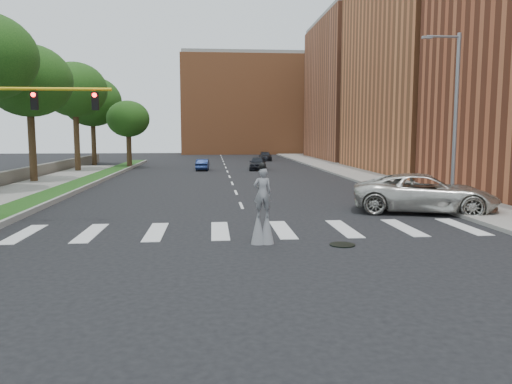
{
  "coord_description": "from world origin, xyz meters",
  "views": [
    {
      "loc": [
        -1.59,
        -19.0,
        3.98
      ],
      "look_at": [
        0.1,
        0.0,
        1.7
      ],
      "focal_mm": 35.0,
      "sensor_mm": 36.0,
      "label": 1
    }
  ],
  "objects": [
    {
      "name": "ground_plane",
      "position": [
        0.0,
        0.0,
        0.0
      ],
      "size": [
        160.0,
        160.0,
        0.0
      ],
      "primitive_type": "plane",
      "color": "black",
      "rests_on": "ground"
    },
    {
      "name": "grass_median",
      "position": [
        -11.5,
        20.0,
        0.12
      ],
      "size": [
        2.0,
        60.0,
        0.25
      ],
      "primitive_type": "cube",
      "color": "#184313",
      "rests_on": "ground"
    },
    {
      "name": "median_curb",
      "position": [
        -10.45,
        20.0,
        0.14
      ],
      "size": [
        0.2,
        60.0,
        0.28
      ],
      "primitive_type": "cube",
      "color": "gray",
      "rests_on": "ground"
    },
    {
      "name": "sidewalk_right",
      "position": [
        12.5,
        25.0,
        0.09
      ],
      "size": [
        5.0,
        90.0,
        0.18
      ],
      "primitive_type": "cube",
      "color": "gray",
      "rests_on": "ground"
    },
    {
      "name": "stone_wall",
      "position": [
        -17.0,
        22.0,
        0.55
      ],
      "size": [
        0.5,
        56.0,
        1.1
      ],
      "primitive_type": "cube",
      "color": "#605A52",
      "rests_on": "ground"
    },
    {
      "name": "manhole",
      "position": [
        3.0,
        -2.0,
        0.02
      ],
      "size": [
        0.9,
        0.9,
        0.04
      ],
      "primitive_type": "cylinder",
      "color": "black",
      "rests_on": "ground"
    },
    {
      "name": "building_mid",
      "position": [
        22.0,
        30.0,
        12.0
      ],
      "size": [
        16.0,
        22.0,
        24.0
      ],
      "primitive_type": "cube",
      "color": "#BE6A3B",
      "rests_on": "ground"
    },
    {
      "name": "building_far",
      "position": [
        22.0,
        54.0,
        10.0
      ],
      "size": [
        16.0,
        22.0,
        20.0
      ],
      "primitive_type": "cube",
      "color": "#A35B3C",
      "rests_on": "ground"
    },
    {
      "name": "building_backdrop",
      "position": [
        6.0,
        78.0,
        9.0
      ],
      "size": [
        26.0,
        14.0,
        18.0
      ],
      "primitive_type": "cube",
      "color": "#BE6A3B",
      "rests_on": "ground"
    },
    {
      "name": "streetlight",
      "position": [
        10.9,
        6.0,
        4.9
      ],
      "size": [
        2.05,
        0.2,
        9.0
      ],
      "color": "slate",
      "rests_on": "ground"
    },
    {
      "name": "traffic_signal",
      "position": [
        -9.78,
        3.0,
        4.15
      ],
      "size": [
        5.3,
        0.23,
        6.2
      ],
      "color": "black",
      "rests_on": "ground"
    },
    {
      "name": "stilt_performer",
      "position": [
        0.2,
        -1.5,
        1.16
      ],
      "size": [
        0.84,
        0.53,
        2.93
      ],
      "rotation": [
        0.0,
        0.0,
        3.17
      ],
      "color": "#362515",
      "rests_on": "ground"
    },
    {
      "name": "suv_crossing",
      "position": [
        9.0,
        4.86,
        0.97
      ],
      "size": [
        7.61,
        5.18,
        1.93
      ],
      "primitive_type": "imported",
      "rotation": [
        0.0,
        0.0,
        1.26
      ],
      "color": "beige",
      "rests_on": "ground"
    },
    {
      "name": "car_near",
      "position": [
        3.3,
        33.97,
        0.73
      ],
      "size": [
        2.18,
        4.43,
        1.45
      ],
      "primitive_type": "imported",
      "rotation": [
        0.0,
        0.0,
        -0.11
      ],
      "color": "black",
      "rests_on": "ground"
    },
    {
      "name": "car_mid",
      "position": [
        -2.56,
        34.05,
        0.59
      ],
      "size": [
        1.43,
        3.65,
        1.18
      ],
      "primitive_type": "imported",
      "rotation": [
        0.0,
        0.0,
        3.09
      ],
      "color": "navy",
      "rests_on": "ground"
    },
    {
      "name": "car_far",
      "position": [
        6.0,
        51.51,
        0.61
      ],
      "size": [
        1.9,
        4.25,
        1.21
      ],
      "primitive_type": "imported",
      "rotation": [
        0.0,
        0.0,
        -0.05
      ],
      "color": "black",
      "rests_on": "ground"
    },
    {
      "name": "tree_3",
      "position": [
        -15.57,
        21.52,
        7.92
      ],
      "size": [
        6.55,
        6.55,
        10.74
      ],
      "color": "#362515",
      "rests_on": "ground"
    },
    {
      "name": "tree_4",
      "position": [
        -15.05,
        32.6,
        8.16
      ],
      "size": [
        6.34,
        6.34,
        10.9
      ],
      "color": "#362515",
      "rests_on": "ground"
    },
    {
      "name": "tree_5",
      "position": [
        -15.86,
        43.36,
        7.65
      ],
      "size": [
        7.01,
        7.01,
        10.66
      ],
      "color": "#362515",
      "rests_on": "ground"
    },
    {
      "name": "tree_6",
      "position": [
        -10.75,
        37.67,
        5.43
      ],
      "size": [
        4.71,
        4.71,
        7.49
      ],
      "color": "#362515",
      "rests_on": "ground"
    }
  ]
}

